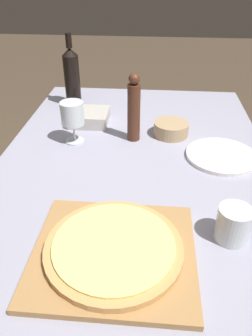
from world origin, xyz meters
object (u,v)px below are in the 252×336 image
(pizza, at_px, (114,247))
(wine_glass, at_px, (72,114))
(small_bowl, at_px, (171,129))
(wine_bottle, at_px, (72,76))
(pepper_mill, at_px, (134,109))

(pizza, height_order, wine_glass, wine_glass)
(small_bowl, bearing_deg, pizza, -103.34)
(pizza, distance_m, wine_bottle, 1.00)
(wine_glass, bearing_deg, pepper_mill, 9.84)
(wine_glass, bearing_deg, pizza, -68.54)
(pizza, bearing_deg, pepper_mill, 89.43)
(pepper_mill, xyz_separation_m, wine_glass, (-0.23, -0.04, -0.01))
(pizza, distance_m, small_bowl, 0.68)
(pepper_mill, bearing_deg, wine_bottle, 133.39)
(wine_bottle, distance_m, wine_glass, 0.39)
(pepper_mill, xyz_separation_m, small_bowl, (0.15, 0.05, -0.10))
(wine_bottle, xyz_separation_m, small_bowl, (0.47, -0.29, -0.11))
(wine_bottle, bearing_deg, pepper_mill, -46.61)
(wine_bottle, bearing_deg, wine_glass, -77.13)
(pizza, relative_size, wine_glass, 2.07)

